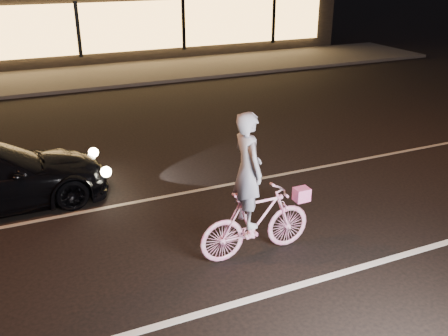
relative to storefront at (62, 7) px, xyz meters
name	(u,v)px	position (x,y,z in m)	size (l,w,h in m)	color
ground	(235,240)	(0.00, -18.97, -2.15)	(90.00, 90.00, 0.00)	black
lane_stripe_near	(280,291)	(0.00, -20.47, -2.14)	(60.00, 0.12, 0.01)	silver
lane_stripe_far	(192,191)	(0.00, -16.97, -2.14)	(60.00, 0.10, 0.01)	gray
sidewalk	(90,77)	(0.00, -5.97, -2.09)	(30.00, 4.00, 0.12)	#383533
storefront	(62,7)	(0.00, 0.00, 0.00)	(25.40, 8.42, 4.20)	black
cyclist	(254,207)	(0.08, -19.46, -1.32)	(1.85, 0.64, 2.33)	#D92B83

